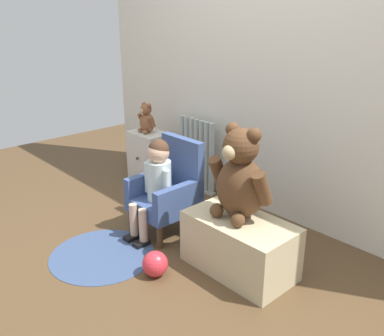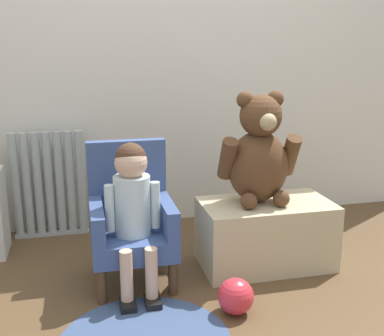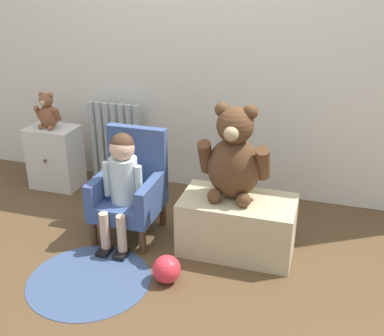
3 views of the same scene
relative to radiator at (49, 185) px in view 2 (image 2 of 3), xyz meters
The scene contains 8 objects.
ground_plane 1.32m from the radiator, 59.35° to the right, with size 6.00×6.00×0.00m, color brown.
back_wall 1.11m from the radiator, 10.80° to the left, with size 3.80×0.05×2.40m, color silver.
radiator is the anchor object (origin of this frame).
child_armchair 0.77m from the radiator, 57.73° to the right, with size 0.39×0.41×0.67m.
child_figure 0.88m from the radiator, 61.67° to the right, with size 0.25×0.35×0.70m.
low_bench 1.30m from the radiator, 31.57° to the right, with size 0.67×0.37×0.34m, color #C4B38A.
large_teddy_bear 1.27m from the radiator, 31.41° to the right, with size 0.41×0.29×0.56m.
toy_ball 1.38m from the radiator, 53.72° to the right, with size 0.16×0.16×0.16m, color red.
Camera 2 is at (-0.47, -1.75, 1.13)m, focal length 45.00 mm.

